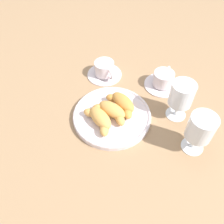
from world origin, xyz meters
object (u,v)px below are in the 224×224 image
object	(u,v)px
croissant_large	(122,103)
juice_glass_right	(181,96)
coffee_cup_far	(105,70)
croissant_extra	(100,119)
juice_glass_left	(201,129)
pastry_plate	(112,116)
croissant_small	(111,111)
coffee_cup_near	(163,80)

from	to	relation	value
croissant_large	juice_glass_right	xyz separation A→B (m)	(-0.16, -0.10, 0.05)
coffee_cup_far	juice_glass_right	world-z (taller)	juice_glass_right
croissant_extra	coffee_cup_far	bearing A→B (deg)	-54.53
croissant_large	coffee_cup_far	bearing A→B (deg)	-33.19
croissant_large	juice_glass_left	world-z (taller)	juice_glass_left
croissant_large	coffee_cup_far	xyz separation A→B (m)	(0.16, -0.11, -0.01)
pastry_plate	croissant_small	bearing A→B (deg)	90.67
croissant_extra	juice_glass_left	distance (m)	0.30
juice_glass_left	juice_glass_right	bearing A→B (deg)	-39.66
pastry_plate	juice_glass_left	distance (m)	0.28
croissant_small	coffee_cup_near	world-z (taller)	croissant_small
pastry_plate	juice_glass_left	size ratio (longest dim) A/B	1.87
croissant_extra	coffee_cup_far	xyz separation A→B (m)	(0.15, -0.21, -0.01)
croissant_large	croissant_small	size ratio (longest dim) A/B	0.97
croissant_extra	juice_glass_right	bearing A→B (deg)	-131.24
coffee_cup_near	coffee_cup_far	bearing A→B (deg)	23.19
coffee_cup_far	croissant_extra	bearing A→B (deg)	125.47
croissant_extra	juice_glass_right	distance (m)	0.27
pastry_plate	coffee_cup_far	size ratio (longest dim) A/B	1.93
croissant_large	croissant_extra	world-z (taller)	same
coffee_cup_near	coffee_cup_far	xyz separation A→B (m)	(0.21, 0.09, 0.00)
pastry_plate	croissant_large	bearing A→B (deg)	-99.57
coffee_cup_near	croissant_extra	bearing A→B (deg)	77.88
coffee_cup_far	croissant_large	bearing A→B (deg)	146.81
croissant_extra	coffee_cup_near	world-z (taller)	croissant_extra
croissant_large	juice_glass_left	distance (m)	0.26
croissant_small	croissant_extra	distance (m)	0.05
croissant_small	croissant_extra	xyz separation A→B (m)	(0.01, 0.05, 0.00)
croissant_extra	juice_glass_left	size ratio (longest dim) A/B	0.93
croissant_small	pastry_plate	bearing A→B (deg)	-89.33
pastry_plate	juice_glass_left	xyz separation A→B (m)	(-0.26, -0.06, 0.08)
pastry_plate	croissant_large	world-z (taller)	croissant_large
croissant_extra	juice_glass_left	world-z (taller)	juice_glass_left
juice_glass_right	coffee_cup_near	bearing A→B (deg)	-41.93
croissant_small	croissant_extra	bearing A→B (deg)	78.95
croissant_large	coffee_cup_near	xyz separation A→B (m)	(-0.05, -0.20, -0.01)
croissant_large	juice_glass_right	size ratio (longest dim) A/B	0.95
croissant_large	juice_glass_right	world-z (taller)	juice_glass_right
pastry_plate	croissant_large	distance (m)	0.06
croissant_extra	juice_glass_right	world-z (taller)	juice_glass_right
coffee_cup_near	juice_glass_right	xyz separation A→B (m)	(-0.11, 0.10, 0.07)
coffee_cup_near	juice_glass_left	world-z (taller)	juice_glass_left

